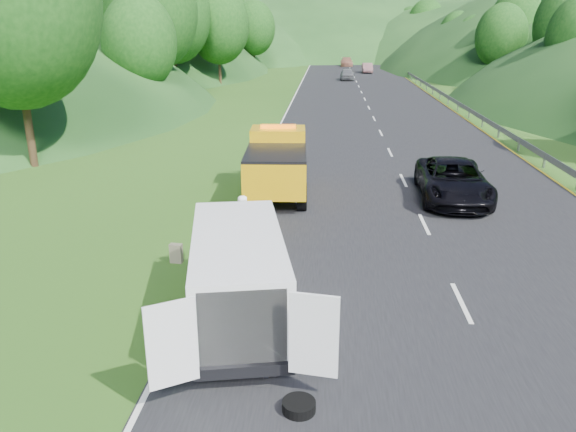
# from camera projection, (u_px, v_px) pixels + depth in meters

# --- Properties ---
(ground) EXTENTS (320.00, 320.00, 0.00)m
(ground) POSITION_uv_depth(u_px,v_px,m) (342.00, 268.00, 16.45)
(ground) COLOR #38661E
(ground) RESTS_ON ground
(road_surface) EXTENTS (14.00, 200.00, 0.02)m
(road_surface) POSITION_uv_depth(u_px,v_px,m) (365.00, 99.00, 54.02)
(road_surface) COLOR black
(road_surface) RESTS_ON ground
(guardrail) EXTENTS (0.06, 140.00, 1.52)m
(guardrail) POSITION_uv_depth(u_px,v_px,m) (421.00, 87.00, 65.34)
(guardrail) COLOR gray
(guardrail) RESTS_ON ground
(tree_line_left) EXTENTS (14.00, 140.00, 14.00)m
(tree_line_left) POSITION_uv_depth(u_px,v_px,m) (189.00, 79.00, 74.38)
(tree_line_left) COLOR #2A5F1C
(tree_line_left) RESTS_ON ground
(tree_line_right) EXTENTS (14.00, 140.00, 14.00)m
(tree_line_right) POSITION_uv_depth(u_px,v_px,m) (513.00, 81.00, 71.58)
(tree_line_right) COLOR #2A5F1C
(tree_line_right) RESTS_ON ground
(hills_backdrop) EXTENTS (201.00, 288.60, 44.00)m
(hills_backdrop) POSITION_uv_depth(u_px,v_px,m) (357.00, 53.00, 143.22)
(hills_backdrop) COLOR #2D5B23
(hills_backdrop) RESTS_ON ground
(tow_truck) EXTENTS (2.68, 6.45, 2.73)m
(tow_truck) POSITION_uv_depth(u_px,v_px,m) (277.00, 163.00, 23.31)
(tow_truck) COLOR black
(tow_truck) RESTS_ON ground
(white_van) EXTENTS (3.85, 6.72, 2.25)m
(white_van) POSITION_uv_depth(u_px,v_px,m) (238.00, 272.00, 13.14)
(white_van) COLOR black
(white_van) RESTS_ON ground
(woman) EXTENTS (0.59, 0.71, 1.71)m
(woman) POSITION_uv_depth(u_px,v_px,m) (245.00, 247.00, 18.00)
(woman) COLOR white
(woman) RESTS_ON ground
(child) EXTENTS (0.60, 0.51, 1.09)m
(child) POSITION_uv_depth(u_px,v_px,m) (273.00, 263.00, 16.80)
(child) COLOR tan
(child) RESTS_ON ground
(worker) EXTENTS (1.16, 0.85, 1.61)m
(worker) POSITION_uv_depth(u_px,v_px,m) (271.00, 376.00, 11.37)
(worker) COLOR black
(worker) RESTS_ON ground
(suitcase) EXTENTS (0.39, 0.25, 0.59)m
(suitcase) POSITION_uv_depth(u_px,v_px,m) (176.00, 253.00, 16.75)
(suitcase) COLOR #615B49
(suitcase) RESTS_ON ground
(spare_tire) EXTENTS (0.62, 0.62, 0.20)m
(spare_tire) POSITION_uv_depth(u_px,v_px,m) (299.00, 412.00, 10.33)
(spare_tire) COLOR black
(spare_tire) RESTS_ON ground
(passing_suv) EXTENTS (2.92, 5.82, 1.58)m
(passing_suv) POSITION_uv_depth(u_px,v_px,m) (451.00, 199.00, 22.93)
(passing_suv) COLOR black
(passing_suv) RESTS_ON ground
(dist_car_a) EXTENTS (1.72, 4.27, 1.45)m
(dist_car_a) POSITION_uv_depth(u_px,v_px,m) (347.00, 80.00, 72.97)
(dist_car_a) COLOR #535458
(dist_car_a) RESTS_ON ground
(dist_car_b) EXTENTS (1.48, 4.25, 1.40)m
(dist_car_b) POSITION_uv_depth(u_px,v_px,m) (367.00, 73.00, 84.13)
(dist_car_b) COLOR brown
(dist_car_b) RESTS_ON ground
(dist_car_c) EXTENTS (2.06, 5.07, 1.47)m
(dist_car_c) POSITION_uv_depth(u_px,v_px,m) (346.00, 66.00, 97.44)
(dist_car_c) COLOR #97614B
(dist_car_c) RESTS_ON ground
(dist_car_d) EXTENTS (1.72, 4.27, 1.45)m
(dist_car_d) POSITION_uv_depth(u_px,v_px,m) (354.00, 61.00, 113.50)
(dist_car_d) COLOR #473D54
(dist_car_d) RESTS_ON ground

